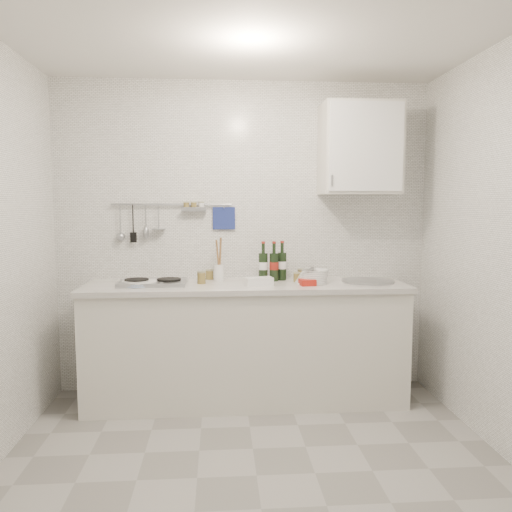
% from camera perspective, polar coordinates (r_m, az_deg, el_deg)
% --- Properties ---
extents(floor, '(3.00, 3.00, 0.00)m').
position_cam_1_polar(floor, '(3.07, 0.07, -23.80)').
color(floor, slate).
rests_on(floor, ground).
extents(ceiling, '(3.00, 3.00, 0.00)m').
position_cam_1_polar(ceiling, '(2.84, 0.08, 26.10)').
color(ceiling, silver).
rests_on(ceiling, back_wall).
extents(back_wall, '(3.00, 0.02, 2.50)m').
position_cam_1_polar(back_wall, '(4.07, -1.42, 2.10)').
color(back_wall, silver).
rests_on(back_wall, floor).
extents(counter, '(2.44, 0.64, 0.96)m').
position_cam_1_polar(counter, '(3.92, -1.07, -10.20)').
color(counter, beige).
rests_on(counter, floor).
extents(wall_rail, '(0.98, 0.09, 0.34)m').
position_cam_1_polar(wall_rail, '(4.04, -9.89, 4.48)').
color(wall_rail, '#93969B').
rests_on(wall_rail, back_wall).
extents(wall_cabinet, '(0.60, 0.38, 0.70)m').
position_cam_1_polar(wall_cabinet, '(4.05, 11.79, 11.87)').
color(wall_cabinet, beige).
rests_on(wall_cabinet, back_wall).
extents(plate_stack_hob, '(0.27, 0.27, 0.03)m').
position_cam_1_polar(plate_stack_hob, '(3.81, -13.16, -3.03)').
color(plate_stack_hob, '#4970A6').
rests_on(plate_stack_hob, counter).
extents(plate_stack_sink, '(0.26, 0.25, 0.11)m').
position_cam_1_polar(plate_stack_sink, '(3.84, 6.54, -2.36)').
color(plate_stack_sink, white).
rests_on(plate_stack_sink, counter).
extents(wine_bottles, '(0.23, 0.12, 0.31)m').
position_cam_1_polar(wine_bottles, '(3.93, 1.97, -0.59)').
color(wine_bottles, black).
rests_on(wine_bottles, counter).
extents(butter_dish, '(0.22, 0.14, 0.06)m').
position_cam_1_polar(butter_dish, '(3.72, 0.33, -2.91)').
color(butter_dish, white).
rests_on(butter_dish, counter).
extents(strawberry_punnet, '(0.12, 0.12, 0.05)m').
position_cam_1_polar(strawberry_punnet, '(3.74, 5.89, -3.00)').
color(strawberry_punnet, red).
rests_on(strawberry_punnet, counter).
extents(utensil_crock, '(0.08, 0.08, 0.34)m').
position_cam_1_polar(utensil_crock, '(3.97, -4.24, -1.63)').
color(utensil_crock, white).
rests_on(utensil_crock, counter).
extents(jar_a, '(0.06, 0.06, 0.08)m').
position_cam_1_polar(jar_a, '(4.04, -5.34, -2.10)').
color(jar_a, olive).
rests_on(jar_a, counter).
extents(jar_b, '(0.07, 0.07, 0.09)m').
position_cam_1_polar(jar_b, '(4.01, 5.25, -2.08)').
color(jar_b, olive).
rests_on(jar_b, counter).
extents(jar_c, '(0.06, 0.06, 0.08)m').
position_cam_1_polar(jar_c, '(3.90, 4.72, -2.40)').
color(jar_c, olive).
rests_on(jar_c, counter).
extents(jar_d, '(0.07, 0.07, 0.09)m').
position_cam_1_polar(jar_d, '(3.82, -6.26, -2.45)').
color(jar_d, olive).
rests_on(jar_d, counter).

